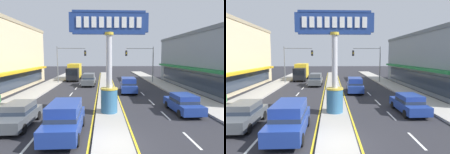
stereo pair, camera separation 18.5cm
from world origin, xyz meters
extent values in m
plane|color=#28282D|center=(0.00, 0.00, 0.00)|extent=(160.00, 160.00, 0.00)
cube|color=#A39E93|center=(0.00, 18.00, 0.07)|extent=(2.10, 52.00, 0.14)
cube|color=#ADA89E|center=(-9.09, 16.00, 0.09)|extent=(2.89, 60.00, 0.18)
cube|color=#ADA89E|center=(9.09, 16.00, 0.09)|extent=(2.89, 60.00, 0.18)
cube|color=silver|center=(-4.35, 0.40, 0.00)|extent=(0.14, 2.20, 0.01)
cube|color=silver|center=(-4.35, 4.80, 0.00)|extent=(0.14, 2.20, 0.01)
cube|color=silver|center=(-4.35, 9.20, 0.00)|extent=(0.14, 2.20, 0.01)
cube|color=silver|center=(-4.35, 13.60, 0.00)|extent=(0.14, 2.20, 0.01)
cube|color=silver|center=(-4.35, 18.00, 0.00)|extent=(0.14, 2.20, 0.01)
cube|color=silver|center=(-4.35, 22.40, 0.00)|extent=(0.14, 2.20, 0.01)
cube|color=silver|center=(-4.35, 26.80, 0.00)|extent=(0.14, 2.20, 0.01)
cube|color=silver|center=(-4.35, 31.20, 0.00)|extent=(0.14, 2.20, 0.01)
cube|color=silver|center=(4.35, 0.40, 0.00)|extent=(0.14, 2.20, 0.01)
cube|color=silver|center=(4.35, 4.80, 0.00)|extent=(0.14, 2.20, 0.01)
cube|color=silver|center=(4.35, 9.20, 0.00)|extent=(0.14, 2.20, 0.01)
cube|color=silver|center=(4.35, 13.60, 0.00)|extent=(0.14, 2.20, 0.01)
cube|color=silver|center=(4.35, 18.00, 0.00)|extent=(0.14, 2.20, 0.01)
cube|color=silver|center=(4.35, 22.40, 0.00)|extent=(0.14, 2.20, 0.01)
cube|color=silver|center=(4.35, 26.80, 0.00)|extent=(0.14, 2.20, 0.01)
cube|color=silver|center=(4.35, 31.20, 0.00)|extent=(0.14, 2.20, 0.01)
cube|color=yellow|center=(-1.23, 18.00, 0.00)|extent=(0.12, 52.00, 0.01)
cube|color=yellow|center=(1.23, 18.00, 0.00)|extent=(0.12, 52.00, 0.01)
cylinder|color=#33668C|center=(0.00, 5.47, 1.06)|extent=(1.30, 1.30, 1.83)
cylinder|color=gold|center=(0.00, 5.47, 2.03)|extent=(1.37, 1.37, 0.12)
cylinder|color=#B7B7BC|center=(0.00, 5.47, 4.18)|extent=(0.45, 0.45, 4.41)
cylinder|color=gold|center=(0.00, 5.47, 6.28)|extent=(0.72, 0.72, 0.20)
cube|color=navy|center=(0.00, 5.47, 7.11)|extent=(6.01, 0.24, 1.46)
cube|color=navy|center=(0.00, 5.47, 7.92)|extent=(5.52, 0.29, 0.16)
cube|color=navy|center=(0.00, 5.47, 6.30)|extent=(5.52, 0.29, 0.16)
cube|color=white|center=(-2.27, 5.32, 7.11)|extent=(0.36, 0.06, 0.80)
cube|color=white|center=(-1.70, 5.32, 7.11)|extent=(0.36, 0.06, 0.80)
cube|color=white|center=(-1.13, 5.32, 7.11)|extent=(0.36, 0.06, 0.80)
cube|color=white|center=(-0.57, 5.32, 7.11)|extent=(0.36, 0.06, 0.80)
cube|color=white|center=(0.00, 5.32, 7.11)|extent=(0.36, 0.06, 0.80)
cube|color=white|center=(0.57, 5.32, 7.11)|extent=(0.36, 0.06, 0.80)
cube|color=white|center=(1.13, 5.32, 7.11)|extent=(0.36, 0.06, 0.80)
cube|color=white|center=(1.70, 5.32, 7.11)|extent=(0.36, 0.06, 0.80)
cube|color=white|center=(2.27, 5.32, 7.11)|extent=(0.36, 0.06, 0.80)
cube|color=gold|center=(-11.19, 16.91, 2.64)|extent=(0.90, 17.89, 0.30)
cube|color=#283342|center=(-11.60, 16.91, 1.50)|extent=(0.08, 17.26, 2.00)
cube|color=gray|center=(15.46, 17.22, 3.70)|extent=(8.56, 23.05, 7.40)
cube|color=slate|center=(15.46, 17.22, 7.63)|extent=(8.73, 23.51, 0.45)
cube|color=#1E7038|center=(10.72, 17.22, 3.05)|extent=(0.90, 19.59, 0.30)
cube|color=#283342|center=(11.13, 17.22, 1.50)|extent=(0.08, 18.90, 2.00)
cylinder|color=slate|center=(-8.05, 22.97, 3.10)|extent=(0.16, 0.16, 6.20)
cylinder|color=slate|center=(-5.74, 22.97, 5.90)|extent=(4.62, 0.12, 0.12)
cube|color=black|center=(-3.43, 22.81, 5.09)|extent=(0.32, 0.24, 0.92)
sphere|color=black|center=(-3.43, 22.67, 5.39)|extent=(0.17, 0.17, 0.17)
sphere|color=yellow|center=(-3.43, 22.67, 5.09)|extent=(0.17, 0.17, 0.17)
sphere|color=black|center=(-3.43, 22.67, 4.79)|extent=(0.17, 0.17, 0.17)
cylinder|color=slate|center=(8.05, 23.06, 3.10)|extent=(0.16, 0.16, 6.20)
cylinder|color=slate|center=(5.74, 23.06, 5.90)|extent=(4.62, 0.12, 0.12)
cube|color=black|center=(3.43, 22.90, 5.09)|extent=(0.32, 0.24, 0.92)
sphere|color=black|center=(3.43, 22.76, 5.39)|extent=(0.17, 0.17, 0.17)
sphere|color=yellow|center=(3.43, 22.76, 5.09)|extent=(0.17, 0.17, 0.17)
sphere|color=black|center=(3.43, 22.76, 4.79)|extent=(0.17, 0.17, 0.17)
cube|color=black|center=(-5.98, 25.18, 1.41)|extent=(2.14, 2.05, 2.10)
cube|color=#283342|center=(-5.95, 24.22, 1.71)|extent=(1.85, 0.12, 0.90)
cube|color=gold|center=(-6.05, 28.67, 1.82)|extent=(2.31, 4.85, 2.60)
cylinder|color=black|center=(-5.01, 25.00, 0.42)|extent=(0.28, 0.85, 0.84)
cylinder|color=black|center=(-6.94, 24.95, 0.42)|extent=(0.28, 0.85, 0.84)
cylinder|color=black|center=(-5.06, 29.42, 0.42)|extent=(0.28, 0.85, 0.84)
cylinder|color=black|center=(-7.08, 29.37, 0.42)|extent=(0.28, 0.85, 0.84)
cube|color=navy|center=(-2.70, 1.39, 0.70)|extent=(1.94, 4.61, 0.80)
cube|color=navy|center=(-2.70, 1.58, 1.50)|extent=(1.69, 2.87, 0.80)
cube|color=#283342|center=(-2.70, 1.58, 1.22)|extent=(1.73, 2.89, 0.24)
cylinder|color=black|center=(-1.81, -0.03, 0.34)|extent=(0.23, 0.68, 0.68)
cylinder|color=black|center=(-3.56, -0.04, 0.34)|extent=(0.23, 0.68, 0.68)
cylinder|color=black|center=(-1.84, 2.83, 0.34)|extent=(0.23, 0.68, 0.68)
cylinder|color=black|center=(-3.58, 2.81, 0.34)|extent=(0.23, 0.68, 0.68)
cube|color=#4C5156|center=(-6.00, 3.01, 0.60)|extent=(1.78, 4.31, 0.66)
cube|color=#4C5156|center=(-6.00, 3.18, 1.23)|extent=(1.56, 2.16, 0.60)
cube|color=#283342|center=(-6.00, 3.18, 1.05)|extent=(1.59, 2.18, 0.24)
cylinder|color=black|center=(-5.18, 1.68, 0.31)|extent=(0.22, 0.62, 0.62)
cylinder|color=black|center=(-5.19, 4.35, 0.31)|extent=(0.22, 0.62, 0.62)
cylinder|color=black|center=(-6.81, 4.34, 0.31)|extent=(0.22, 0.62, 0.62)
cube|color=#4C5156|center=(-2.70, 20.42, 0.70)|extent=(1.98, 4.63, 0.80)
cube|color=#4C5156|center=(-2.69, 20.60, 1.50)|extent=(1.72, 2.88, 0.80)
cube|color=#283342|center=(-2.69, 20.60, 1.22)|extent=(1.76, 2.91, 0.24)
cylinder|color=black|center=(-1.85, 18.98, 0.34)|extent=(0.23, 0.68, 0.68)
cylinder|color=black|center=(-3.60, 19.01, 0.34)|extent=(0.23, 0.68, 0.68)
cylinder|color=black|center=(-1.80, 21.83, 0.34)|extent=(0.23, 0.68, 0.68)
cylinder|color=black|center=(-3.55, 21.86, 0.34)|extent=(0.23, 0.68, 0.68)
cube|color=navy|center=(2.70, 14.40, 0.70)|extent=(2.16, 4.70, 0.80)
cube|color=navy|center=(2.69, 14.22, 1.50)|extent=(1.83, 2.94, 0.80)
cube|color=#283342|center=(2.69, 14.22, 1.22)|extent=(1.87, 2.97, 0.24)
cylinder|color=black|center=(1.91, 15.88, 0.34)|extent=(0.26, 0.69, 0.68)
cylinder|color=black|center=(3.65, 15.78, 0.34)|extent=(0.26, 0.69, 0.68)
cylinder|color=black|center=(1.74, 13.03, 0.34)|extent=(0.26, 0.69, 0.68)
cylinder|color=black|center=(3.49, 12.93, 0.34)|extent=(0.26, 0.69, 0.68)
cube|color=navy|center=(6.00, 5.58, 0.60)|extent=(1.88, 4.35, 0.66)
cube|color=navy|center=(6.00, 5.41, 1.23)|extent=(1.61, 2.19, 0.60)
cube|color=#283342|center=(6.00, 5.41, 1.05)|extent=(1.65, 2.22, 0.24)
cylinder|color=black|center=(5.15, 6.89, 0.31)|extent=(0.24, 0.63, 0.62)
cylinder|color=black|center=(6.77, 6.94, 0.31)|extent=(0.24, 0.63, 0.62)
cylinder|color=black|center=(5.23, 4.22, 0.31)|extent=(0.24, 0.63, 0.62)
cylinder|color=black|center=(6.85, 4.27, 0.31)|extent=(0.24, 0.63, 0.62)
camera|label=1|loc=(-0.46, -9.44, 4.56)|focal=30.81mm
camera|label=2|loc=(-0.27, -9.44, 4.56)|focal=30.81mm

